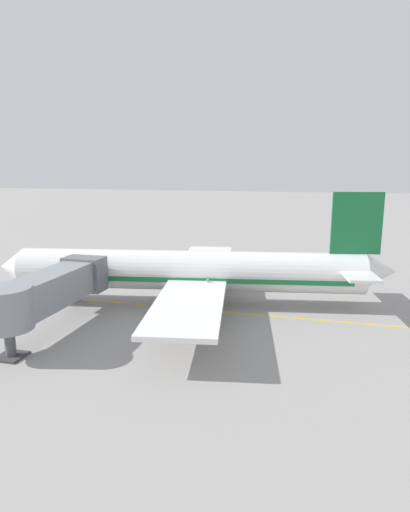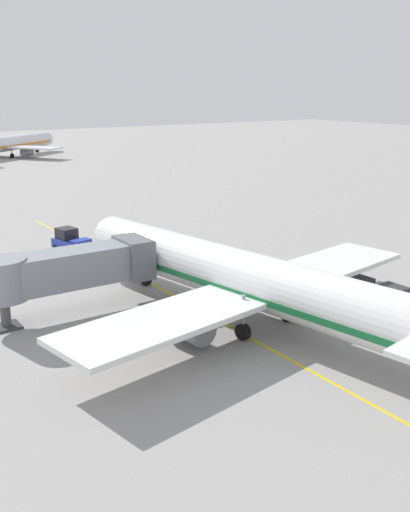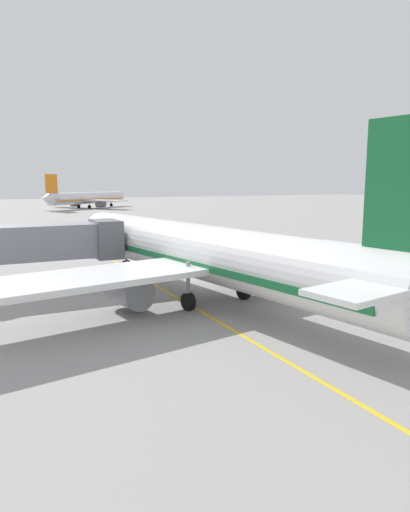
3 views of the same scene
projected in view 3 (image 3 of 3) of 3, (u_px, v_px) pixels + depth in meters
The scene contains 10 objects.
ground_plane at pixel (178, 298), 31.55m from camera, with size 400.00×400.00×0.00m, color gray.
gate_lead_in_line at pixel (178, 298), 31.55m from camera, with size 0.24×80.00×0.01m, color gold.
parked_airliner at pixel (202, 253), 30.81m from camera, with size 30.45×37.23×10.63m.
jet_bridge at pixel (38, 243), 34.18m from camera, with size 12.62×3.50×4.98m.
pushback_tractor at pixel (82, 243), 51.31m from camera, with size 3.01×4.74×2.40m.
baggage_tug_lead at pixel (296, 265), 40.16m from camera, with size 1.99×2.76×1.62m.
baggage_cart_front at pixel (330, 273), 35.49m from camera, with size 1.39×2.93×1.58m.
baggage_cart_second_in_train at pixel (362, 280), 33.07m from camera, with size 1.39×2.93×1.58m.
ground_crew_wing_walker at pixel (205, 261), 40.79m from camera, with size 0.73×0.27×1.69m.
distant_taxiing_airliner at pixel (87, 198), 138.99m from camera, with size 30.79×26.18×10.10m.
Camera 3 is at (-11.87, -28.34, 7.98)m, focal length 31.90 mm.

